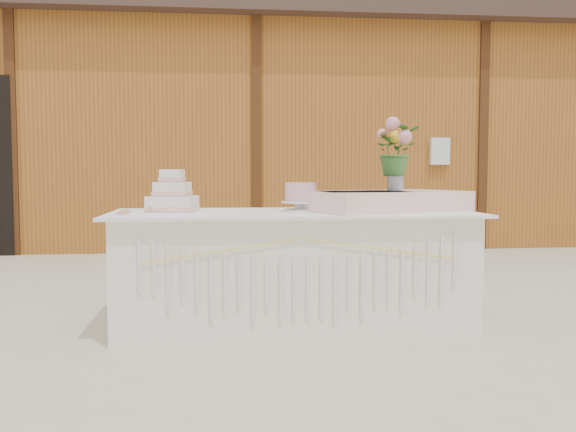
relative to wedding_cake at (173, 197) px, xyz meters
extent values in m
plane|color=beige|center=(0.80, -0.12, -0.86)|extent=(80.00, 80.00, 0.00)
cube|color=#97591F|center=(0.80, 5.88, 0.64)|extent=(12.00, 4.00, 3.00)
cube|color=#3B2821|center=(0.80, 5.88, 2.29)|extent=(12.60, 4.60, 0.30)
cube|color=white|center=(0.80, -0.12, -0.49)|extent=(2.28, 0.88, 0.75)
cube|color=white|center=(0.80, -0.12, -0.10)|extent=(2.40, 1.00, 0.02)
cube|color=white|center=(0.00, 0.00, -0.04)|extent=(0.35, 0.35, 0.10)
cube|color=#F3AE99|center=(0.00, 0.00, -0.07)|extent=(0.36, 0.36, 0.02)
cube|color=white|center=(0.00, 0.00, 0.05)|extent=(0.25, 0.25, 0.09)
cube|color=#F3AE99|center=(0.00, 0.00, 0.03)|extent=(0.26, 0.26, 0.02)
cube|color=white|center=(0.00, 0.00, 0.14)|extent=(0.16, 0.16, 0.08)
cube|color=#F3AE99|center=(0.00, 0.00, 0.12)|extent=(0.18, 0.18, 0.02)
cylinder|color=silver|center=(0.85, -0.08, -0.09)|extent=(0.23, 0.23, 0.01)
cylinder|color=silver|center=(0.85, -0.08, -0.06)|extent=(0.07, 0.07, 0.04)
cylinder|color=silver|center=(0.85, -0.08, -0.03)|extent=(0.27, 0.27, 0.01)
cylinder|color=#EDABB8|center=(0.85, -0.08, 0.04)|extent=(0.21, 0.21, 0.12)
cube|color=beige|center=(1.43, -0.10, -0.03)|extent=(1.21, 0.98, 0.13)
cylinder|color=#B2B2B6|center=(1.52, -0.02, 0.11)|extent=(0.11, 0.11, 0.15)
imported|color=#3C702D|center=(1.52, -0.02, 0.36)|extent=(0.36, 0.32, 0.34)
camera|label=1|loc=(0.31, -4.34, 0.17)|focal=40.00mm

